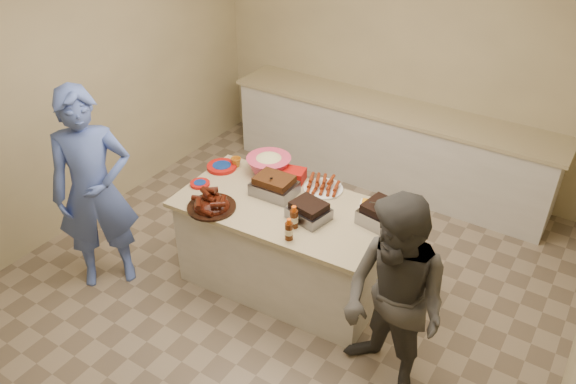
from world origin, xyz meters
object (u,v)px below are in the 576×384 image
Objects in this scene: roasting_pan at (381,223)px; plastic_cup at (236,166)px; guest_blue at (113,275)px; guest_gray at (383,383)px; mustard_bottle at (278,189)px; coleslaw_bowl at (269,173)px; bbq_bottle_b at (289,239)px; rib_platter at (212,208)px; bbq_bottle_a at (294,227)px; island at (285,283)px.

plastic_cup is (-1.44, 0.08, 0.00)m from roasting_pan.
guest_gray reaches higher than guest_blue.
mustard_bottle is at bearing -9.31° from guest_blue.
roasting_pan is 1.14m from coleslaw_bowl.
plastic_cup is at bearing 10.23° from guest_blue.
plastic_cup is (-0.96, 0.63, 0.00)m from bbq_bottle_b.
bbq_bottle_b reaches higher than mustard_bottle.
rib_platter is at bearing -22.86° from guest_blue.
bbq_bottle_a is 2.05× the size of plastic_cup.
guest_blue is 1.13× the size of guest_gray.
bbq_bottle_b is at bearing -0.26° from rib_platter.
bbq_bottle_a is 1.04m from plastic_cup.
coleslaw_bowl is at bearing 175.62° from guest_gray.
coleslaw_bowl is 2.17× the size of bbq_bottle_b.
guest_gray is at bearing -17.86° from bbq_bottle_a.
roasting_pan is 2.54× the size of mustard_bottle.
rib_platter is 1.01× the size of coleslaw_bowl.
roasting_pan is at bearing 48.98° from bbq_bottle_b.
rib_platter is (-0.47, -0.34, 0.82)m from island.
island is 4.46× the size of rib_platter.
island is at bearing -41.57° from coleslaw_bowl.
bbq_bottle_b is at bearing -33.67° from guest_blue.
island is 19.03× the size of plastic_cup.
bbq_bottle_a is 0.12× the size of guest_gray.
bbq_bottle_a is at bearing -132.98° from roasting_pan.
island is at bearing -18.54° from guest_blue.
bbq_bottle_b is (-0.48, -0.55, 0.00)m from roasting_pan.
mustard_bottle is at bearing -39.12° from coleslaw_bowl.
bbq_bottle_b is (0.73, -0.00, 0.00)m from rib_platter.
island is 1.10× the size of guest_gray.
rib_platter is 3.41× the size of mustard_bottle.
bbq_bottle_b reaches higher than island.
guest_gray is at bearing -26.68° from island.
bbq_bottle_a is (0.68, 0.14, 0.00)m from rib_platter.
coleslaw_bowl is at bearing 137.75° from bbq_bottle_a.
rib_platter is 0.59m from mustard_bottle.
bbq_bottle_b reaches higher than rib_platter.
island is 1.01m from rib_platter.
bbq_bottle_a reaches higher than plastic_cup.
plastic_cup is (-0.31, -0.06, 0.00)m from coleslaw_bowl.
roasting_pan is 1.17m from guest_gray.
guest_blue is at bearing -153.80° from island.
plastic_cup reaches higher than guest_gray.
island is 15.18× the size of mustard_bottle.
guest_gray is at bearing -5.85° from rib_platter.
mustard_bottle is 0.07× the size of guest_gray.
guest_blue is at bearing -121.95° from plastic_cup.
coleslaw_bowl is 1.96m from guest_gray.
guest_gray is (1.87, -0.80, -0.82)m from plastic_cup.
bbq_bottle_b is at bearing -165.92° from guest_gray.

